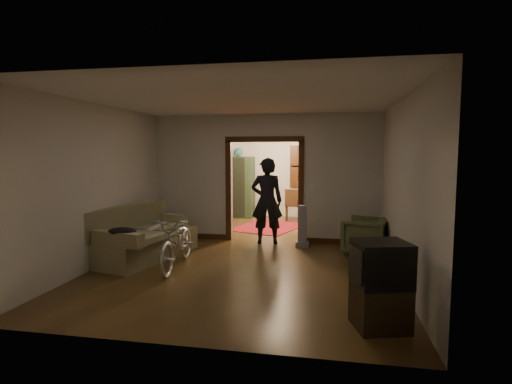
% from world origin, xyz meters
% --- Properties ---
extents(floor, '(5.00, 8.50, 0.01)m').
position_xyz_m(floor, '(0.00, 0.00, 0.00)').
color(floor, '#3C2A13').
rests_on(floor, ground).
extents(ceiling, '(5.00, 8.50, 0.01)m').
position_xyz_m(ceiling, '(0.00, 0.00, 2.80)').
color(ceiling, white).
rests_on(ceiling, floor).
extents(wall_back, '(5.00, 0.02, 2.80)m').
position_xyz_m(wall_back, '(0.00, 4.25, 1.40)').
color(wall_back, beige).
rests_on(wall_back, floor).
extents(wall_left, '(0.02, 8.50, 2.80)m').
position_xyz_m(wall_left, '(-2.50, 0.00, 1.40)').
color(wall_left, beige).
rests_on(wall_left, floor).
extents(wall_right, '(0.02, 8.50, 2.80)m').
position_xyz_m(wall_right, '(2.50, 0.00, 1.40)').
color(wall_right, beige).
rests_on(wall_right, floor).
extents(partition_wall, '(5.00, 0.14, 2.80)m').
position_xyz_m(partition_wall, '(0.00, 0.75, 1.40)').
color(partition_wall, beige).
rests_on(partition_wall, floor).
extents(door_casing, '(1.74, 0.20, 2.32)m').
position_xyz_m(door_casing, '(0.00, 0.75, 1.10)').
color(door_casing, '#3C1F0D').
rests_on(door_casing, floor).
extents(far_window, '(0.98, 0.06, 1.28)m').
position_xyz_m(far_window, '(0.70, 4.21, 1.55)').
color(far_window, black).
rests_on(far_window, wall_back).
extents(chandelier, '(0.24, 0.24, 0.24)m').
position_xyz_m(chandelier, '(0.00, 2.50, 2.35)').
color(chandelier, '#FFE0A5').
rests_on(chandelier, ceiling).
extents(light_switch, '(0.08, 0.01, 0.12)m').
position_xyz_m(light_switch, '(1.05, 0.68, 1.25)').
color(light_switch, silver).
rests_on(light_switch, partition_wall).
extents(sofa, '(1.41, 2.30, 0.98)m').
position_xyz_m(sofa, '(-1.97, -1.10, 0.49)').
color(sofa, olive).
rests_on(sofa, floor).
extents(rolled_paper, '(0.10, 0.80, 0.10)m').
position_xyz_m(rolled_paper, '(-1.87, -0.80, 0.53)').
color(rolled_paper, beige).
rests_on(rolled_paper, sofa).
extents(jacket, '(0.48, 0.36, 0.14)m').
position_xyz_m(jacket, '(-1.92, -2.01, 0.68)').
color(jacket, black).
rests_on(jacket, sofa).
extents(bicycle, '(0.75, 1.76, 0.90)m').
position_xyz_m(bicycle, '(-1.13, -1.58, 0.45)').
color(bicycle, silver).
rests_on(bicycle, floor).
extents(armchair, '(1.00, 0.99, 0.72)m').
position_xyz_m(armchair, '(2.12, -0.12, 0.36)').
color(armchair, '#4F5831').
rests_on(armchair, floor).
extents(tv_stand, '(0.68, 0.65, 0.51)m').
position_xyz_m(tv_stand, '(2.00, -3.43, 0.26)').
color(tv_stand, black).
rests_on(tv_stand, floor).
extents(crt_tv, '(0.69, 0.65, 0.49)m').
position_xyz_m(crt_tv, '(2.00, -3.43, 0.74)').
color(crt_tv, black).
rests_on(crt_tv, tv_stand).
extents(vacuum, '(0.29, 0.24, 0.88)m').
position_xyz_m(vacuum, '(0.87, 0.31, 0.44)').
color(vacuum, gray).
rests_on(vacuum, floor).
extents(person, '(0.75, 0.56, 1.86)m').
position_xyz_m(person, '(0.09, 0.51, 0.93)').
color(person, black).
rests_on(person, floor).
extents(oriental_rug, '(2.07, 2.37, 0.02)m').
position_xyz_m(oriental_rug, '(-0.17, 2.39, 0.01)').
color(oriental_rug, maroon).
rests_on(oriental_rug, floor).
extents(locker, '(0.95, 0.57, 1.84)m').
position_xyz_m(locker, '(-1.32, 3.87, 0.92)').
color(locker, '#20321E').
rests_on(locker, floor).
extents(globe, '(0.27, 0.27, 0.27)m').
position_xyz_m(globe, '(-1.32, 3.87, 1.94)').
color(globe, '#1E5972').
rests_on(globe, locker).
extents(desk, '(1.12, 0.67, 0.80)m').
position_xyz_m(desk, '(1.20, 3.53, 0.40)').
color(desk, '#312010').
rests_on(desk, floor).
extents(desk_chair, '(0.44, 0.44, 0.93)m').
position_xyz_m(desk_chair, '(0.38, 3.45, 0.46)').
color(desk_chair, '#312010').
rests_on(desk_chair, floor).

